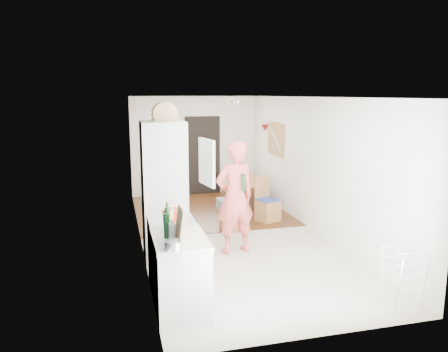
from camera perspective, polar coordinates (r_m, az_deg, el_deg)
name	(u,v)px	position (r m, az deg, el deg)	size (l,w,h in m)	color
room_shell	(230,168)	(7.75, 0.85, 1.00)	(3.20, 7.00, 2.50)	white
floor	(230,236)	(8.06, 0.82, -7.80)	(3.20, 7.00, 0.01)	beige
wood_floor_overlay	(209,210)	(9.78, -2.00, -4.43)	(3.20, 3.30, 0.01)	brown
sage_wall_panel	(148,152)	(5.44, -9.91, 3.08)	(0.02, 3.00, 1.30)	gray
tile_splashback	(154,219)	(5.04, -9.10, -5.62)	(0.02, 1.90, 0.50)	black
doorway_recess	(203,156)	(11.19, -2.81, 2.68)	(0.90, 0.04, 2.00)	black
base_cabinet	(180,276)	(5.32, -5.73, -12.91)	(0.60, 0.90, 0.86)	silver
worktop	(180,239)	(5.15, -5.83, -8.22)	(0.62, 0.92, 0.06)	beige
range_cooker	(172,253)	(6.01, -6.82, -10.01)	(0.60, 0.60, 0.88)	silver
cooker_top	(171,221)	(5.86, -6.92, -5.80)	(0.60, 0.60, 0.04)	#B9B9BC
fridge_housing	(164,191)	(6.80, -7.82, -1.98)	(0.66, 0.66, 2.15)	silver
fridge_door	(207,162)	(6.52, -2.28, 1.80)	(0.56, 0.04, 0.70)	silver
fridge_interior	(184,160)	(6.75, -5.30, 2.08)	(0.02, 0.52, 0.66)	white
pinboard	(276,139)	(9.99, 6.80, 4.84)	(0.03, 0.90, 0.70)	#D7B570
pinboard_frame	(275,139)	(9.99, 6.72, 4.84)	(0.01, 0.94, 0.74)	#AB6F3F
wall_sconce	(265,128)	(10.57, 5.35, 6.27)	(0.18, 0.18, 0.16)	maroon
person	(235,187)	(6.98, 1.44, -1.49)	(0.79, 0.52, 2.17)	#DB5953
dining_table	(242,194)	(10.26, 2.38, -2.34)	(1.39, 0.77, 0.49)	#AB6F3F
dining_chair	(268,199)	(8.86, 5.78, -3.02)	(0.39, 0.39, 0.93)	#AB6F3F
stool	(229,220)	(8.29, 0.70, -5.75)	(0.32, 0.32, 0.42)	#AB6F3F
grey_drape	(230,204)	(8.22, 0.74, -3.67)	(0.42, 0.42, 0.19)	gray
drying_rack	(403,278)	(5.82, 22.38, -12.22)	(0.38, 0.34, 0.74)	silver
bread_bin	(164,114)	(6.75, -7.79, 8.03)	(0.39, 0.37, 0.21)	#DBAF75
red_casserole	(172,215)	(5.76, -6.77, -5.11)	(0.26, 0.26, 0.15)	red
steel_pan	(173,245)	(4.74, -6.62, -8.94)	(0.19, 0.19, 0.10)	#B9B9BC
held_bottle	(243,182)	(6.84, 2.53, -0.84)	(0.06, 0.06, 0.28)	#163E1A
bottle_a	(167,226)	(5.08, -7.50, -6.45)	(0.07, 0.07, 0.29)	#163E1A
bottle_b	(168,219)	(5.34, -7.39, -5.64)	(0.06, 0.06, 0.28)	#163E1A
bottle_c	(172,232)	(5.01, -6.77, -7.26)	(0.08, 0.08, 0.20)	beige
pepper_mill_front	(168,218)	(5.52, -7.26, -5.42)	(0.06, 0.06, 0.22)	#DBAF75
pepper_mill_back	(171,217)	(5.54, -6.91, -5.35)	(0.06, 0.06, 0.22)	#DBAF75
chopping_boards	(180,225)	(4.91, -5.83, -6.34)	(0.04, 0.30, 0.40)	#DBAF75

